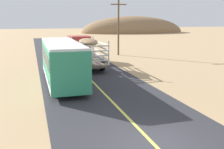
# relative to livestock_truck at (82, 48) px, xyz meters

# --- Properties ---
(ground_plane) EXTENTS (240.00, 240.00, 0.00)m
(ground_plane) POSITION_rel_livestock_truck_xyz_m (-0.88, -20.15, -1.79)
(ground_plane) COLOR tan
(road_surface) EXTENTS (8.00, 120.00, 0.02)m
(road_surface) POSITION_rel_livestock_truck_xyz_m (-0.88, -20.15, -1.78)
(road_surface) COLOR #2D2D33
(road_surface) RESTS_ON ground
(road_centre_line) EXTENTS (0.16, 117.60, 0.00)m
(road_centre_line) POSITION_rel_livestock_truck_xyz_m (-0.88, -20.15, -1.77)
(road_centre_line) COLOR #D8CC4C
(road_centre_line) RESTS_ON road_surface
(livestock_truck) EXTENTS (2.53, 9.70, 3.02)m
(livestock_truck) POSITION_rel_livestock_truck_xyz_m (0.00, 0.00, 0.00)
(livestock_truck) COLOR #B2332D
(livestock_truck) RESTS_ON road_surface
(bus) EXTENTS (2.54, 10.00, 3.21)m
(bus) POSITION_rel_livestock_truck_xyz_m (-3.20, -8.55, -0.04)
(bus) COLOR #2D8C66
(bus) RESTS_ON road_surface
(power_pole_mid) EXTENTS (2.20, 0.24, 7.35)m
(power_pole_mid) POSITION_rel_livestock_truck_xyz_m (5.97, 5.35, 2.17)
(power_pole_mid) COLOR brown
(power_pole_mid) RESTS_ON ground
(distant_hill) EXTENTS (36.23, 16.97, 11.17)m
(distant_hill) POSITION_rel_livestock_truck_xyz_m (28.25, 56.85, -1.79)
(distant_hill) COLOR olive
(distant_hill) RESTS_ON ground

